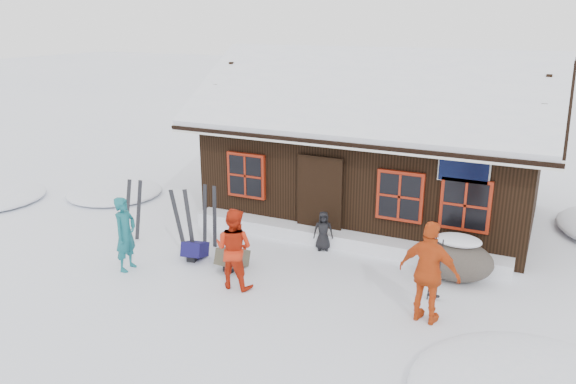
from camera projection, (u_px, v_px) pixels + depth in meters
name	position (u px, v px, depth m)	size (l,w,h in m)	color
ground	(236.00, 271.00, 11.83)	(120.00, 120.00, 0.00)	white
mountain_hut	(378.00, 156.00, 15.03)	(8.90, 6.09, 4.42)	black
snow_drift	(340.00, 239.00, 13.10)	(7.60, 0.60, 0.35)	white
snow_mounds	(340.00, 253.00, 12.75)	(20.60, 13.20, 0.48)	white
skier_teal	(125.00, 234.00, 11.70)	(0.58, 0.38, 1.60)	#155F67
skier_orange_left	(234.00, 248.00, 10.94)	(0.79, 0.62, 1.63)	red
skier_orange_right	(429.00, 273.00, 9.62)	(1.09, 0.45, 1.86)	#CA4614
skier_crouched	(323.00, 231.00, 12.80)	(0.45, 0.29, 0.92)	black
boulder	(457.00, 259.00, 11.36)	(1.47, 1.10, 0.85)	#534B42
ski_pair_left	(133.00, 211.00, 13.27)	(0.48, 0.33, 1.56)	black
ski_pair_mid	(184.00, 225.00, 12.25)	(0.59, 0.19, 1.64)	black
ski_pair_right	(210.00, 217.00, 12.90)	(0.41, 0.08, 1.55)	black
ski_poles	(435.00, 270.00, 10.47)	(0.23, 0.11, 1.30)	black
backpack_blue	(195.00, 253.00, 12.38)	(0.44, 0.58, 0.32)	#141048
backpack_olive	(233.00, 261.00, 11.90)	(0.48, 0.64, 0.35)	#4A4535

